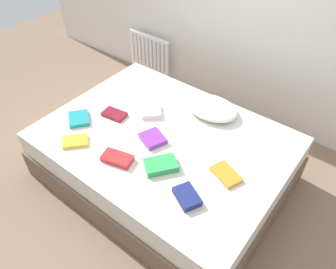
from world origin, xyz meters
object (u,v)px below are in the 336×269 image
at_px(radiator, 149,53).
at_px(textbook_red, 117,158).
at_px(textbook_purple, 153,139).
at_px(textbook_green, 161,165).
at_px(pillow, 212,108).
at_px(textbook_white, 151,111).
at_px(textbook_yellow, 75,141).
at_px(textbook_teal, 79,119).
at_px(textbook_maroon, 114,114).
at_px(textbook_navy, 187,196).
at_px(bed, 164,157).
at_px(textbook_orange, 226,174).

relative_size(radiator, textbook_red, 2.58).
distance_m(textbook_purple, textbook_green, 0.30).
relative_size(pillow, textbook_green, 2.00).
relative_size(textbook_white, textbook_yellow, 1.01).
bearing_deg(textbook_white, textbook_teal, -86.05).
bearing_deg(textbook_maroon, textbook_navy, -26.72).
xyz_separation_m(textbook_purple, textbook_maroon, (-0.47, 0.04, -0.01)).
distance_m(bed, textbook_orange, 0.67).
xyz_separation_m(textbook_maroon, textbook_white, (0.22, 0.23, 0.01)).
bearing_deg(textbook_white, bed, 15.83).
distance_m(textbook_teal, textbook_yellow, 0.28).
distance_m(textbook_teal, textbook_red, 0.61).
distance_m(textbook_red, textbook_yellow, 0.41).
distance_m(pillow, textbook_orange, 0.73).
xyz_separation_m(textbook_teal, textbook_green, (0.90, 0.01, 0.01)).
height_order(textbook_navy, textbook_yellow, textbook_navy).
bearing_deg(bed, textbook_red, -104.26).
relative_size(textbook_green, textbook_orange, 1.07).
relative_size(textbook_purple, textbook_yellow, 0.97).
distance_m(bed, textbook_white, 0.43).
relative_size(textbook_red, textbook_yellow, 1.19).
height_order(bed, textbook_orange, textbook_orange).
distance_m(textbook_maroon, textbook_navy, 1.07).
bearing_deg(radiator, bed, -45.20).
bearing_deg(textbook_yellow, textbook_orange, -26.75).
distance_m(textbook_navy, textbook_orange, 0.36).
bearing_deg(textbook_navy, textbook_maroon, -171.00).
distance_m(textbook_maroon, textbook_green, 0.74).
bearing_deg(bed, textbook_maroon, -173.18).
relative_size(textbook_red, textbook_white, 1.18).
distance_m(textbook_maroon, textbook_white, 0.32).
xyz_separation_m(textbook_maroon, textbook_green, (0.70, -0.22, 0.01)).
relative_size(pillow, textbook_yellow, 2.45).
distance_m(bed, textbook_purple, 0.29).
xyz_separation_m(textbook_purple, textbook_teal, (-0.67, -0.19, -0.00)).
relative_size(textbook_purple, textbook_navy, 0.97).
relative_size(textbook_maroon, textbook_navy, 1.07).
distance_m(radiator, textbook_white, 1.39).
height_order(textbook_teal, textbook_navy, textbook_navy).
bearing_deg(textbook_yellow, textbook_white, 22.78).
relative_size(radiator, pillow, 1.26).
distance_m(pillow, textbook_red, 0.96).
height_order(pillow, textbook_green, pillow).
bearing_deg(textbook_green, bed, 71.34).
bearing_deg(textbook_maroon, textbook_orange, -8.25).
bearing_deg(textbook_green, pillow, 41.13).
bearing_deg(radiator, textbook_orange, -34.86).
bearing_deg(textbook_green, textbook_navy, -72.55).
height_order(pillow, textbook_orange, pillow).
height_order(textbook_red, textbook_yellow, textbook_red).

